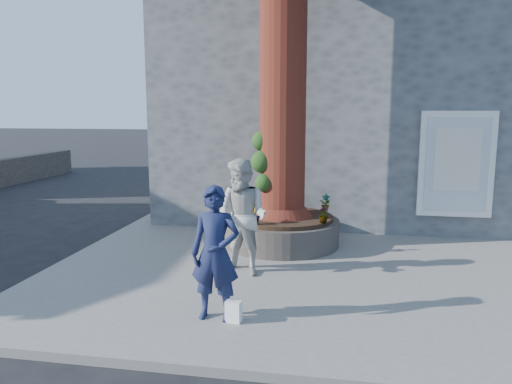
# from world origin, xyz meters

# --- Properties ---
(ground) EXTENTS (120.00, 120.00, 0.00)m
(ground) POSITION_xyz_m (0.00, 0.00, 0.00)
(ground) COLOR black
(ground) RESTS_ON ground
(pavement) EXTENTS (9.00, 8.00, 0.12)m
(pavement) POSITION_xyz_m (1.50, 1.00, 0.06)
(pavement) COLOR slate
(pavement) RESTS_ON ground
(yellow_line) EXTENTS (0.10, 30.00, 0.01)m
(yellow_line) POSITION_xyz_m (-3.05, 1.00, 0.00)
(yellow_line) COLOR yellow
(yellow_line) RESTS_ON ground
(stone_shop) EXTENTS (10.30, 8.30, 6.30)m
(stone_shop) POSITION_xyz_m (2.50, 7.20, 3.16)
(stone_shop) COLOR #4F5054
(stone_shop) RESTS_ON ground
(planter) EXTENTS (2.30, 2.30, 0.60)m
(planter) POSITION_xyz_m (0.80, 2.00, 0.41)
(planter) COLOR black
(planter) RESTS_ON pavement
(man) EXTENTS (0.65, 0.43, 1.76)m
(man) POSITION_xyz_m (0.41, -1.76, 1.00)
(man) COLOR #171D40
(man) RESTS_ON pavement
(woman) EXTENTS (1.15, 1.04, 1.92)m
(woman) POSITION_xyz_m (0.38, 0.08, 1.08)
(woman) COLOR #B2B0AA
(woman) RESTS_ON pavement
(shopping_bag) EXTENTS (0.22, 0.15, 0.28)m
(shopping_bag) POSITION_xyz_m (0.66, -1.83, 0.26)
(shopping_bag) COLOR white
(shopping_bag) RESTS_ON pavement
(plant_a) EXTENTS (0.19, 0.14, 0.35)m
(plant_a) POSITION_xyz_m (1.65, 2.69, 0.90)
(plant_a) COLOR gray
(plant_a) RESTS_ON planter
(plant_b) EXTENTS (0.23, 0.23, 0.36)m
(plant_b) POSITION_xyz_m (0.41, 1.15, 0.90)
(plant_b) COLOR gray
(plant_b) RESTS_ON planter
(plant_c) EXTENTS (0.23, 0.23, 0.31)m
(plant_c) POSITION_xyz_m (1.65, 1.47, 0.88)
(plant_c) COLOR gray
(plant_c) RESTS_ON planter
(plant_d) EXTENTS (0.34, 0.34, 0.28)m
(plant_d) POSITION_xyz_m (1.65, 2.60, 0.86)
(plant_d) COLOR gray
(plant_d) RESTS_ON planter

